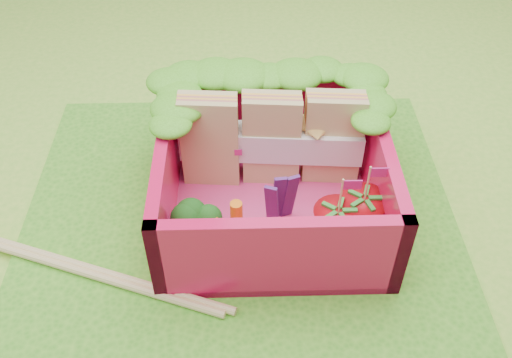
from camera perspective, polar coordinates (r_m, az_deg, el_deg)
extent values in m
plane|color=#77C136|center=(3.41, -1.58, -5.48)|extent=(14.00, 14.00, 0.00)
cube|color=#469F23|center=(3.40, -1.58, -5.31)|extent=(2.60, 2.60, 0.03)
cube|color=#DC387A|center=(3.49, 1.61, -2.65)|extent=(1.30, 1.30, 0.05)
cube|color=#E2134C|center=(3.79, 1.25, 6.72)|extent=(1.30, 0.07, 0.55)
cube|color=#E2134C|center=(2.90, 2.29, -8.00)|extent=(1.30, 0.07, 0.55)
cube|color=#E2134C|center=(3.34, -8.89, 0.15)|extent=(0.07, 1.30, 0.55)
cube|color=#E2134C|center=(3.40, 12.09, 0.53)|extent=(0.07, 1.30, 0.55)
ellipsoid|color=#41941A|center=(3.58, -6.80, 10.47)|extent=(0.30, 0.30, 0.11)
ellipsoid|color=#41941A|center=(3.57, -4.09, 10.55)|extent=(0.30, 0.30, 0.11)
ellipsoid|color=#41941A|center=(3.57, -1.37, 10.62)|extent=(0.30, 0.30, 0.11)
ellipsoid|color=#41941A|center=(3.57, 1.35, 10.65)|extent=(0.30, 0.30, 0.11)
ellipsoid|color=#41941A|center=(3.58, 4.06, 10.67)|extent=(0.30, 0.30, 0.11)
ellipsoid|color=#41941A|center=(3.60, 6.75, 10.66)|extent=(0.30, 0.30, 0.11)
ellipsoid|color=#41941A|center=(3.63, 9.41, 10.63)|extent=(0.30, 0.30, 0.11)
ellipsoid|color=#41941A|center=(3.20, -8.75, 5.72)|extent=(0.27, 0.27, 0.10)
ellipsoid|color=#41941A|center=(3.31, -8.54, 7.20)|extent=(0.27, 0.27, 0.10)
ellipsoid|color=#41941A|center=(3.43, -8.35, 8.59)|extent=(0.27, 0.27, 0.10)
ellipsoid|color=#41941A|center=(3.54, -8.17, 9.89)|extent=(0.27, 0.27, 0.10)
ellipsoid|color=#41941A|center=(3.26, 12.02, 5.99)|extent=(0.27, 0.27, 0.10)
ellipsoid|color=#41941A|center=(3.37, 11.60, 7.45)|extent=(0.27, 0.27, 0.10)
ellipsoid|color=#41941A|center=(3.48, 11.20, 8.81)|extent=(0.27, 0.27, 0.10)
ellipsoid|color=#41941A|center=(3.59, 10.82, 10.09)|extent=(0.27, 0.27, 0.10)
cube|color=tan|center=(3.45, -4.64, 3.94)|extent=(0.36, 0.17, 0.61)
cube|color=tan|center=(3.44, 1.53, 4.05)|extent=(0.36, 0.17, 0.61)
cube|color=tan|center=(3.48, 7.64, 4.12)|extent=(0.36, 0.17, 0.61)
cube|color=white|center=(3.46, 1.52, 3.66)|extent=(1.11, 0.25, 0.20)
cylinder|color=#62A550|center=(3.23, -6.02, -5.50)|extent=(0.12, 0.12, 0.13)
ellipsoid|color=#134A14|center=(3.14, -6.18, -4.01)|extent=(0.32, 0.32, 0.12)
cylinder|color=orange|center=(3.14, -4.40, -5.49)|extent=(0.07, 0.07, 0.25)
cylinder|color=orange|center=(3.21, -1.96, -4.01)|extent=(0.07, 0.07, 0.25)
cube|color=#4A1B5E|center=(3.19, 1.62, -2.79)|extent=(0.07, 0.04, 0.38)
cube|color=#4A1B5E|center=(3.24, 2.31, -1.86)|extent=(0.07, 0.03, 0.38)
cube|color=#4A1B5E|center=(3.25, 3.38, -1.74)|extent=(0.07, 0.04, 0.38)
cone|color=red|center=(3.18, 8.02, -4.95)|extent=(0.27, 0.27, 0.27)
cylinder|color=#DCBC7B|center=(2.99, 8.49, -1.70)|extent=(0.01, 0.01, 0.24)
cube|color=#CA2179|center=(2.95, 9.60, -0.58)|extent=(0.10, 0.01, 0.06)
cone|color=red|center=(3.26, 10.50, -3.71)|extent=(0.28, 0.28, 0.28)
cylinder|color=#DCBC7B|center=(3.08, 11.11, -0.44)|extent=(0.01, 0.01, 0.24)
cube|color=#CA2179|center=(3.04, 12.23, 0.66)|extent=(0.10, 0.01, 0.06)
cube|color=#61A333|center=(3.46, 10.00, -2.86)|extent=(0.33, 0.16, 0.05)
cube|color=#61A333|center=(3.32, 10.54, -5.43)|extent=(0.32, 0.18, 0.05)
cube|color=#61A333|center=(3.26, 5.27, -6.06)|extent=(0.26, 0.29, 0.05)
cube|color=#D0BF72|center=(3.45, -21.18, -7.35)|extent=(2.15, 0.85, 0.05)
cube|color=#D0BF72|center=(3.45, -20.25, -7.16)|extent=(2.15, 0.85, 0.05)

